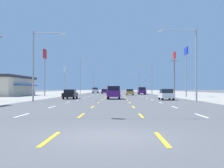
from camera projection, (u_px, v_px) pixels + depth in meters
name	position (u px, v px, depth m)	size (l,w,h in m)	color
ground_plane	(116.00, 94.00, 75.08)	(572.00, 572.00, 0.00)	#4C4C4F
lot_apron_left	(26.00, 94.00, 75.55)	(28.00, 440.00, 0.01)	gray
lot_apron_right	(207.00, 94.00, 74.62)	(28.00, 440.00, 0.01)	gray
lane_markings	(116.00, 92.00, 113.57)	(10.64, 227.60, 0.01)	white
signal_span_wire	(119.00, 22.00, 15.71)	(26.88, 0.52, 9.60)	brown
hatchback_far_right_nearest	(166.00, 94.00, 38.47)	(1.72, 3.90, 1.54)	white
suv_center_turn_near	(114.00, 92.00, 41.96)	(1.98, 4.90, 1.98)	#4C196B
sedan_far_left_mid	(70.00, 94.00, 42.30)	(1.80, 4.50, 1.46)	black
sedan_center_turn_midfar	(115.00, 92.00, 59.69)	(1.80, 4.50, 1.46)	silver
sedan_inner_right_far	(130.00, 92.00, 68.09)	(1.80, 4.50, 1.46)	#B28C33
suv_far_right_farther	(142.00, 91.00, 74.11)	(1.98, 4.90, 1.98)	#4C196B
sedan_inner_left_farthest	(104.00, 91.00, 86.12)	(1.80, 4.50, 1.46)	#4C196B
suv_far_left_distant_a	(95.00, 90.00, 96.05)	(1.98, 4.90, 1.98)	silver
box_truck_inner_left_distant_b	(109.00, 88.00, 121.46)	(2.40, 7.20, 3.23)	white
sedan_center_turn_distant_c	(117.00, 90.00, 132.44)	(1.80, 4.50, 1.46)	#4C196B
pole_sign_left_row_1	(45.00, 61.00, 57.25)	(0.24, 2.10, 9.77)	gray
pole_sign_left_row_2	(65.00, 73.00, 85.98)	(0.24, 2.09, 8.46)	gray
pole_sign_right_row_1	(186.00, 59.00, 53.85)	(0.24, 2.32, 9.64)	gray
pole_sign_right_row_2	(174.00, 61.00, 73.24)	(0.24, 2.67, 11.33)	gray
streetlight_left_row_0	(37.00, 60.00, 34.43)	(4.04, 0.26, 8.79)	gray
streetlight_right_row_0	(192.00, 58.00, 34.07)	(4.72, 0.26, 9.11)	gray
streetlight_left_row_1	(81.00, 73.00, 78.00)	(4.11, 0.26, 10.46)	gray
streetlight_right_row_1	(150.00, 76.00, 77.62)	(4.66, 0.26, 8.77)	gray
streetlight_left_row_2	(95.00, 78.00, 121.55)	(5.09, 0.26, 10.43)	gray
streetlight_right_row_2	(138.00, 81.00, 121.17)	(4.66, 0.26, 8.67)	gray
utility_pole_right_row_1	(174.00, 76.00, 70.79)	(2.20, 0.26, 9.35)	brown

